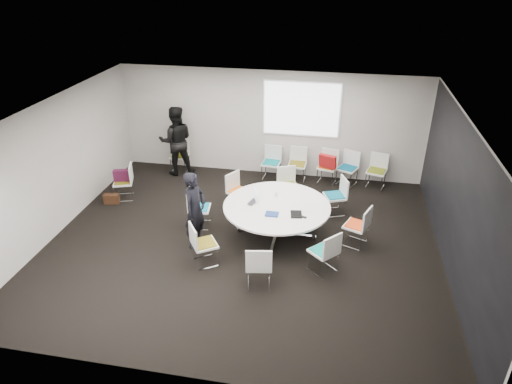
% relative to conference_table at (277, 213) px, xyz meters
% --- Properties ---
extents(room_shell, '(8.08, 7.08, 2.88)m').
position_rel_conference_table_xyz_m(room_shell, '(-0.54, -0.40, 0.86)').
color(room_shell, black).
rests_on(room_shell, ground).
extents(conference_table, '(2.23, 2.23, 0.73)m').
position_rel_conference_table_xyz_m(conference_table, '(0.00, 0.00, 0.00)').
color(conference_table, silver).
rests_on(conference_table, ground).
extents(projection_screen, '(1.90, 0.03, 1.35)m').
position_rel_conference_table_xyz_m(projection_screen, '(0.16, 3.06, 1.31)').
color(projection_screen, white).
rests_on(projection_screen, room_shell).
extents(chair_ring_a, '(0.59, 0.60, 0.88)m').
position_rel_conference_table_xyz_m(chair_ring_a, '(1.66, -0.04, -0.27)').
color(chair_ring_a, silver).
rests_on(chair_ring_a, ground).
extents(chair_ring_b, '(0.58, 0.59, 0.88)m').
position_rel_conference_table_xyz_m(chair_ring_b, '(1.19, 1.17, -0.27)').
color(chair_ring_b, silver).
rests_on(chair_ring_b, ground).
extents(chair_ring_c, '(0.60, 0.59, 0.88)m').
position_rel_conference_table_xyz_m(chair_ring_c, '(0.06, 1.48, -0.27)').
color(chair_ring_c, silver).
rests_on(chair_ring_c, ground).
extents(chair_ring_d, '(0.62, 0.62, 0.88)m').
position_rel_conference_table_xyz_m(chair_ring_d, '(-1.03, 0.98, -0.27)').
color(chair_ring_d, silver).
rests_on(chair_ring_d, ground).
extents(chair_ring_e, '(0.51, 0.52, 0.88)m').
position_rel_conference_table_xyz_m(chair_ring_e, '(-1.72, 0.06, -0.27)').
color(chair_ring_e, silver).
rests_on(chair_ring_e, ground).
extents(chair_ring_f, '(0.63, 0.63, 0.88)m').
position_rel_conference_table_xyz_m(chair_ring_f, '(-1.22, -1.25, -0.27)').
color(chair_ring_f, silver).
rests_on(chair_ring_f, ground).
extents(chair_ring_g, '(0.53, 0.52, 0.88)m').
position_rel_conference_table_xyz_m(chair_ring_g, '(-0.07, -1.70, -0.27)').
color(chair_ring_g, silver).
rests_on(chair_ring_g, ground).
extents(chair_ring_h, '(0.64, 0.64, 0.88)m').
position_rel_conference_table_xyz_m(chair_ring_h, '(1.05, -1.07, -0.27)').
color(chair_ring_h, silver).
rests_on(chair_ring_h, ground).
extents(chair_back_a, '(0.50, 0.49, 0.88)m').
position_rel_conference_table_xyz_m(chair_back_a, '(-0.54, 2.74, -0.27)').
color(chair_back_a, silver).
rests_on(chair_back_a, ground).
extents(chair_back_b, '(0.48, 0.46, 0.88)m').
position_rel_conference_table_xyz_m(chair_back_b, '(0.14, 2.77, -0.27)').
color(chair_back_b, silver).
rests_on(chair_back_b, ground).
extents(chair_back_c, '(0.55, 0.54, 0.88)m').
position_rel_conference_table_xyz_m(chair_back_c, '(0.93, 2.77, -0.27)').
color(chair_back_c, silver).
rests_on(chair_back_c, ground).
extents(chair_back_d, '(0.60, 0.60, 0.88)m').
position_rel_conference_table_xyz_m(chair_back_d, '(1.45, 2.76, -0.27)').
color(chair_back_d, silver).
rests_on(chair_back_d, ground).
extents(chair_back_e, '(0.57, 0.56, 0.88)m').
position_rel_conference_table_xyz_m(chair_back_e, '(2.17, 2.72, -0.27)').
color(chair_back_e, silver).
rests_on(chair_back_e, ground).
extents(chair_spare_left, '(0.57, 0.58, 0.88)m').
position_rel_conference_table_xyz_m(chair_spare_left, '(-3.89, 0.97, -0.27)').
color(chair_spare_left, silver).
rests_on(chair_spare_left, ground).
extents(chair_person_back, '(0.46, 0.45, 0.88)m').
position_rel_conference_table_xyz_m(chair_person_back, '(-3.09, 2.77, -0.27)').
color(chair_person_back, silver).
rests_on(chair_person_back, ground).
extents(person_main, '(0.54, 0.68, 1.63)m').
position_rel_conference_table_xyz_m(person_main, '(-1.56, -0.64, 0.28)').
color(person_main, black).
rests_on(person_main, ground).
extents(person_back, '(1.10, 0.98, 1.88)m').
position_rel_conference_table_xyz_m(person_back, '(-3.09, 2.60, 0.40)').
color(person_back, black).
rests_on(person_back, ground).
extents(laptop, '(0.26, 0.34, 0.02)m').
position_rel_conference_table_xyz_m(laptop, '(-0.47, 0.02, 0.20)').
color(laptop, '#333338').
rests_on(laptop, conference_table).
extents(laptop_lid, '(0.12, 0.29, 0.22)m').
position_rel_conference_table_xyz_m(laptop_lid, '(-0.47, 0.11, 0.32)').
color(laptop_lid, silver).
rests_on(laptop_lid, conference_table).
extents(notebook_black, '(0.26, 0.33, 0.02)m').
position_rel_conference_table_xyz_m(notebook_black, '(0.44, -0.31, 0.20)').
color(notebook_black, black).
rests_on(notebook_black, conference_table).
extents(tablet_folio, '(0.26, 0.20, 0.03)m').
position_rel_conference_table_xyz_m(tablet_folio, '(-0.04, -0.39, 0.20)').
color(tablet_folio, navy).
rests_on(tablet_folio, conference_table).
extents(papers_right, '(0.35, 0.37, 0.00)m').
position_rel_conference_table_xyz_m(papers_right, '(0.46, 0.14, 0.19)').
color(papers_right, white).
rests_on(papers_right, conference_table).
extents(papers_front, '(0.31, 0.22, 0.00)m').
position_rel_conference_table_xyz_m(papers_front, '(0.67, -0.07, 0.19)').
color(papers_front, silver).
rests_on(papers_front, conference_table).
extents(cup, '(0.08, 0.08, 0.09)m').
position_rel_conference_table_xyz_m(cup, '(-0.08, 0.41, 0.23)').
color(cup, white).
rests_on(cup, conference_table).
extents(phone, '(0.16, 0.11, 0.01)m').
position_rel_conference_table_xyz_m(phone, '(0.59, -0.38, 0.19)').
color(phone, black).
rests_on(phone, conference_table).
extents(maroon_bag, '(0.42, 0.23, 0.28)m').
position_rel_conference_table_xyz_m(maroon_bag, '(-3.90, 0.97, 0.08)').
color(maroon_bag, '#43122C').
rests_on(maroon_bag, chair_spare_left).
extents(brown_bag, '(0.39, 0.24, 0.24)m').
position_rel_conference_table_xyz_m(brown_bag, '(-4.11, 0.66, -0.42)').
color(brown_bag, '#331D10').
rests_on(brown_bag, ground).
extents(red_jacket, '(0.47, 0.31, 0.36)m').
position_rel_conference_table_xyz_m(red_jacket, '(0.93, 2.54, 0.16)').
color(red_jacket, maroon).
rests_on(red_jacket, chair_back_c).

